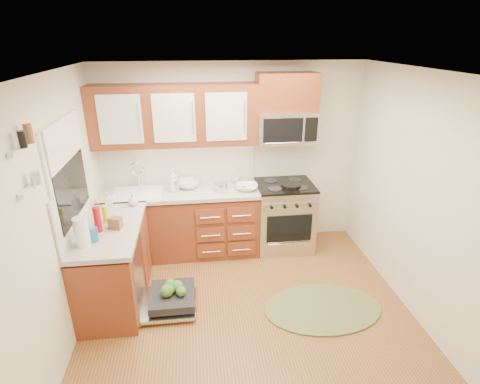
{
  "coord_description": "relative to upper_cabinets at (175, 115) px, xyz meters",
  "views": [
    {
      "loc": [
        -0.5,
        -3.11,
        2.79
      ],
      "look_at": [
        -0.0,
        0.85,
        1.11
      ],
      "focal_mm": 28.0,
      "sensor_mm": 36.0,
      "label": 1
    }
  ],
  "objects": [
    {
      "name": "cabinet_over_mw",
      "position": [
        1.41,
        0.0,
        0.26
      ],
      "size": [
        0.76,
        0.35,
        0.47
      ],
      "primitive_type": "cube",
      "color": "maroon",
      "rests_on": "ground"
    },
    {
      "name": "canister",
      "position": [
        -0.03,
        -0.15,
        -0.87
      ],
      "size": [
        0.12,
        0.12,
        0.16
      ],
      "primitive_type": "cylinder",
      "rotation": [
        0.0,
        0.0,
        -0.35
      ],
      "color": "silver",
      "rests_on": "countertop_back"
    },
    {
      "name": "countertop_back",
      "position": [
        0.0,
        -0.14,
        -0.97
      ],
      "size": [
        2.07,
        0.64,
        0.05
      ],
      "primitive_type": "cube",
      "color": "#A7A199",
      "rests_on": "base_cabinet_back"
    },
    {
      "name": "countertop_left",
      "position": [
        -0.71,
        -1.05,
        -0.97
      ],
      "size": [
        0.64,
        1.27,
        0.05
      ],
      "primitive_type": "cube",
      "color": "#A7A199",
      "rests_on": "base_cabinet_left"
    },
    {
      "name": "backsplash_back",
      "position": [
        0.0,
        0.16,
        -0.67
      ],
      "size": [
        2.05,
        0.02,
        0.57
      ],
      "primitive_type": "cube",
      "color": "beige",
      "rests_on": "ground"
    },
    {
      "name": "upper_cabinets",
      "position": [
        0.0,
        0.0,
        0.0
      ],
      "size": [
        2.05,
        0.35,
        0.75
      ],
      "primitive_type": null,
      "color": "maroon",
      "rests_on": "ground"
    },
    {
      "name": "sink",
      "position": [
        -0.52,
        -0.16,
        -1.07
      ],
      "size": [
        0.62,
        0.5,
        0.26
      ],
      "primitive_type": null,
      "color": "white",
      "rests_on": "ground"
    },
    {
      "name": "microwave",
      "position": [
        1.41,
        -0.02,
        -0.18
      ],
      "size": [
        0.76,
        0.38,
        0.4
      ],
      "primitive_type": null,
      "color": "silver",
      "rests_on": "ground"
    },
    {
      "name": "window",
      "position": [
        -1.01,
        -1.07,
        -0.32
      ],
      "size": [
        0.03,
        1.05,
        1.05
      ],
      "primitive_type": null,
      "color": "white",
      "rests_on": "ground"
    },
    {
      "name": "wall_front",
      "position": [
        0.73,
        -3.33,
        -0.62
      ],
      "size": [
        3.5,
        0.04,
        2.5
      ],
      "primitive_type": "cube",
      "color": "beige",
      "rests_on": "ground"
    },
    {
      "name": "soap_bottle_c",
      "position": [
        -0.52,
        -0.52,
        -0.87
      ],
      "size": [
        0.15,
        0.15,
        0.15
      ],
      "primitive_type": "imported",
      "rotation": [
        0.0,
        0.0,
        0.33
      ],
      "color": "#999999",
      "rests_on": "countertop_left"
    },
    {
      "name": "cup",
      "position": [
        0.76,
        0.07,
        -0.91
      ],
      "size": [
        0.11,
        0.11,
        0.09
      ],
      "primitive_type": "imported",
      "rotation": [
        0.0,
        0.0,
        0.05
      ],
      "color": "#999999",
      "rests_on": "countertop_back"
    },
    {
      "name": "red_bottle",
      "position": [
        -0.79,
        -1.13,
        -0.81
      ],
      "size": [
        0.07,
        0.07,
        0.27
      ],
      "primitive_type": "cylinder",
      "rotation": [
        0.0,
        0.0,
        0.02
      ],
      "color": "#AD0E10",
      "rests_on": "countertop_left"
    },
    {
      "name": "shelf_upper",
      "position": [
        -0.99,
        -1.92,
        0.17
      ],
      "size": [
        0.04,
        0.4,
        0.03
      ],
      "primitive_type": "cube",
      "color": "white",
      "rests_on": "ground"
    },
    {
      "name": "mustard_bottle",
      "position": [
        -0.76,
        -0.94,
        -0.85
      ],
      "size": [
        0.08,
        0.08,
        0.2
      ],
      "primitive_type": "cylinder",
      "rotation": [
        0.0,
        0.0,
        -0.32
      ],
      "color": "yellow",
      "rests_on": "countertop_left"
    },
    {
      "name": "window_blind",
      "position": [
        -0.98,
        -1.07,
        0.0
      ],
      "size": [
        0.02,
        0.96,
        0.4
      ],
      "primitive_type": "cube",
      "color": "white",
      "rests_on": "ground"
    },
    {
      "name": "blue_carton",
      "position": [
        -0.8,
        -1.34,
        -0.88
      ],
      "size": [
        0.1,
        0.07,
        0.14
      ],
      "primitive_type": "cube",
      "rotation": [
        0.0,
        0.0,
        0.22
      ],
      "color": "#246FA9",
      "rests_on": "countertop_left"
    },
    {
      "name": "dishwasher",
      "position": [
        -0.13,
        -1.27,
        -1.77
      ],
      "size": [
        0.7,
        0.6,
        0.2
      ],
      "primitive_type": null,
      "color": "silver",
      "rests_on": "ground"
    },
    {
      "name": "floor",
      "position": [
        0.73,
        -1.57,
        -1.88
      ],
      "size": [
        3.5,
        3.5,
        0.0
      ],
      "primitive_type": "plane",
      "color": "brown",
      "rests_on": "ground"
    },
    {
      "name": "base_cabinet_left",
      "position": [
        -0.72,
        -1.05,
        -1.45
      ],
      "size": [
        0.6,
        1.25,
        0.85
      ],
      "primitive_type": "cube",
      "color": "maroon",
      "rests_on": "ground"
    },
    {
      "name": "base_cabinet_back",
      "position": [
        0.0,
        -0.12,
        -1.45
      ],
      "size": [
        2.05,
        0.6,
        0.85
      ],
      "primitive_type": "cube",
      "color": "maroon",
      "rests_on": "ground"
    },
    {
      "name": "range",
      "position": [
        1.41,
        -0.15,
        -1.4
      ],
      "size": [
        0.76,
        0.64,
        0.95
      ],
      "primitive_type": null,
      "color": "silver",
      "rests_on": "ground"
    },
    {
      "name": "ceiling",
      "position": [
        0.73,
        -1.57,
        0.62
      ],
      "size": [
        3.5,
        3.5,
        0.0
      ],
      "primitive_type": "plane",
      "rotation": [
        3.14,
        0.0,
        0.0
      ],
      "color": "white",
      "rests_on": "ground"
    },
    {
      "name": "wall_back",
      "position": [
        0.73,
        0.18,
        -0.62
      ],
      "size": [
        3.5,
        0.04,
        2.5
      ],
      "primitive_type": "cube",
      "color": "beige",
      "rests_on": "ground"
    },
    {
      "name": "wall_left",
      "position": [
        -1.02,
        -1.57,
        -0.62
      ],
      "size": [
        0.04,
        3.5,
        2.5
      ],
      "primitive_type": "cube",
      "color": "beige",
      "rests_on": "ground"
    },
    {
      "name": "wall_right",
      "position": [
        2.48,
        -1.57,
        -0.62
      ],
      "size": [
        0.04,
        3.5,
        2.5
      ],
      "primitive_type": "cube",
      "color": "beige",
      "rests_on": "ground"
    },
    {
      "name": "stock_pot",
      "position": [
        0.54,
        -0.2,
        -0.9
      ],
      "size": [
        0.2,
        0.2,
        0.11
      ],
      "primitive_type": "cylinder",
      "rotation": [
        0.0,
        0.0,
        -0.16
      ],
      "color": "silver",
      "rests_on": "countertop_back"
    },
    {
      "name": "soap_bottle_b",
      "position": [
        -0.81,
        -0.52,
        -0.86
      ],
      "size": [
        0.09,
        0.1,
        0.17
      ],
      "primitive_type": "imported",
      "rotation": [
        0.0,
        0.0,
        0.23
      ],
      "color": "#999999",
      "rests_on": "countertop_left"
    },
    {
      "name": "paper_towel_roll",
      "position": [
        -0.88,
        -1.41,
        -0.8
      ],
      "size": [
        0.18,
        0.18,
        0.29
      ],
      "primitive_type": "cylinder",
      "rotation": [
        0.0,
        0.0,
        0.39
      ],
      "color": "white",
      "rests_on": "countertop_left"
    },
    {
      "name": "shelf_lower",
      "position": [
        -0.99,
        -1.92,
        -0.12
      ],
      "size": [
        0.04,
        0.4,
        0.03
      ],
      "primitive_type": "cube",
      "color": "white",
      "rests_on": "ground"
    },
    {
      "name": "skillet",
      "position": [
        1.45,
        -0.27,
        -0.9
      ],
      "size": [
        0.34,
        0.34,
        0.05
      ],
      "primitive_type": "cylinder",
      "rotation": [
        0.0,
        0.0,
        -0.41
      ],
      "color": "black",
      "rests_on": "range"
    },
    {
      "name": "soap_bottle_a",
      "position": [
        -0.07,
        -0.15,
        -0.8
      ],
      "size": [
        0.15,
        0.15,
        0.3
      ],
      "primitive_type": "imported",
      "rotation": [
        0.0,
        0.0,
        -0.29
      ],
      "color": "#999999",
      "rests_on": "countertop_back"
    },
    {
      "name": "backsplash_left",
      "position": [
        -1.01,
        -1.05,
        -0.67
      ],
      "size": [
        0.02,
        1.25,
        0.57
      ],
      "primitive_type": "cube",
      "color": "beige",
      "rests_on": "ground"
    },
    {
      "name": "bowl_a",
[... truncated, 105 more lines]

